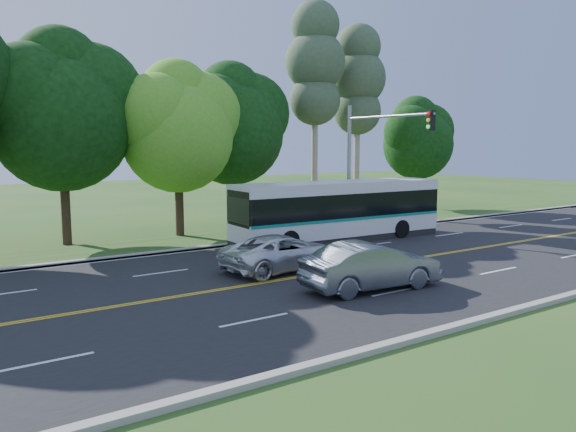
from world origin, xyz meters
TOP-DOWN VIEW (x-y plane):
  - ground at (0.00, 0.00)m, footprint 120.00×120.00m
  - road at (0.00, 0.00)m, footprint 60.00×14.00m
  - curb_north at (0.00, 7.15)m, footprint 60.00×0.30m
  - curb_south at (0.00, -7.15)m, footprint 60.00×0.30m
  - grass_verge at (0.00, 9.00)m, footprint 60.00×4.00m
  - lane_markings at (-0.09, 0.00)m, footprint 57.60×13.82m
  - tree_row at (-5.15, 12.13)m, footprint 44.70×9.10m
  - bougainvillea_hedge at (7.18, 8.15)m, footprint 9.50×2.25m
  - traffic_signal at (6.49, 5.40)m, footprint 0.42×6.10m
  - transit_bus at (4.29, 5.45)m, footprint 11.56×2.96m
  - sedan at (-1.01, -2.81)m, footprint 5.00×2.16m
  - suv at (-1.87, 1.34)m, footprint 5.19×2.75m

SIDE VIEW (x-z plane):
  - ground at x=0.00m, z-range 0.00..0.00m
  - road at x=0.00m, z-range 0.00..0.02m
  - lane_markings at x=-0.09m, z-range 0.02..0.02m
  - grass_verge at x=0.00m, z-range 0.00..0.10m
  - curb_north at x=0.00m, z-range 0.00..0.15m
  - curb_south at x=0.00m, z-range 0.00..0.15m
  - suv at x=-1.87m, z-range 0.02..1.41m
  - bougainvillea_hedge at x=7.18m, z-range -0.03..1.47m
  - sedan at x=-1.01m, z-range 0.02..1.62m
  - transit_bus at x=4.29m, z-range 0.01..3.00m
  - traffic_signal at x=6.49m, z-range 1.17..8.17m
  - tree_row at x=-5.15m, z-range -0.19..13.65m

